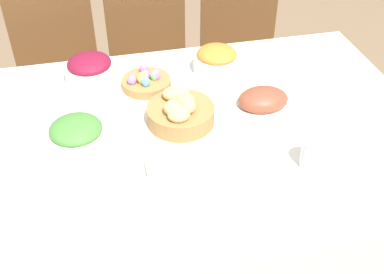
{
  "coord_description": "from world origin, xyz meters",
  "views": [
    {
      "loc": [
        -0.28,
        -1.31,
        1.83
      ],
      "look_at": [
        -0.01,
        -0.09,
        0.82
      ],
      "focal_mm": 45.0,
      "sensor_mm": 36.0,
      "label": 1
    }
  ],
  "objects": [
    {
      "name": "ground_plane",
      "position": [
        0.0,
        0.0,
        0.0
      ],
      "size": [
        12.0,
        12.0,
        0.0
      ],
      "primitive_type": "plane",
      "color": "#7F664C"
    },
    {
      "name": "beet_salad_bowl",
      "position": [
        -0.31,
        0.41,
        0.83
      ],
      "size": [
        0.21,
        0.21,
        0.11
      ],
      "color": "white",
      "rests_on": "dining_table"
    },
    {
      "name": "drinking_cup",
      "position": [
        0.35,
        -0.27,
        0.83
      ],
      "size": [
        0.08,
        0.08,
        0.1
      ],
      "color": "silver",
      "rests_on": "dining_table"
    },
    {
      "name": "fork",
      "position": [
        -0.04,
        -0.4,
        0.78
      ],
      "size": [
        0.01,
        0.16,
        0.0
      ],
      "rotation": [
        0.0,
        0.0,
        0.02
      ],
      "color": "silver",
      "rests_on": "dining_table"
    },
    {
      "name": "dinner_plate",
      "position": [
        0.11,
        -0.4,
        0.78
      ],
      "size": [
        0.25,
        0.25,
        0.01
      ],
      "color": "white",
      "rests_on": "dining_table"
    },
    {
      "name": "ham_platter",
      "position": [
        0.3,
        0.08,
        0.81
      ],
      "size": [
        0.29,
        0.2,
        0.09
      ],
      "color": "white",
      "rests_on": "dining_table"
    },
    {
      "name": "knife",
      "position": [
        0.26,
        -0.4,
        0.78
      ],
      "size": [
        0.01,
        0.16,
        0.0
      ],
      "rotation": [
        0.0,
        0.0,
        0.02
      ],
      "color": "silver",
      "rests_on": "dining_table"
    },
    {
      "name": "chair_far_center",
      "position": [
        0.01,
        0.91,
        0.51
      ],
      "size": [
        0.45,
        0.45,
        0.96
      ],
      "rotation": [
        0.0,
        0.0,
        0.08
      ],
      "color": "brown",
      "rests_on": "ground"
    },
    {
      "name": "chair_far_right",
      "position": [
        0.5,
        0.91,
        0.51
      ],
      "size": [
        0.45,
        0.45,
        0.96
      ],
      "rotation": [
        0.0,
        0.0,
        -0.08
      ],
      "color": "brown",
      "rests_on": "ground"
    },
    {
      "name": "egg_basket",
      "position": [
        -0.1,
        0.31,
        0.8
      ],
      "size": [
        0.2,
        0.2,
        0.08
      ],
      "color": "#9E7542",
      "rests_on": "dining_table"
    },
    {
      "name": "dining_table",
      "position": [
        0.0,
        0.0,
        0.39
      ],
      "size": [
        1.74,
        1.18,
        0.78
      ],
      "color": "white",
      "rests_on": "ground"
    },
    {
      "name": "butter_dish",
      "position": [
        -0.12,
        -0.18,
        0.79
      ],
      "size": [
        0.11,
        0.07,
        0.03
      ],
      "color": "white",
      "rests_on": "dining_table"
    },
    {
      "name": "bread_basket",
      "position": [
        -0.02,
        0.05,
        0.83
      ],
      "size": [
        0.24,
        0.24,
        0.12
      ],
      "color": "#9E7542",
      "rests_on": "dining_table"
    },
    {
      "name": "spoon",
      "position": [
        0.29,
        -0.4,
        0.78
      ],
      "size": [
        0.01,
        0.16,
        0.0
      ],
      "rotation": [
        0.0,
        0.0,
        -0.02
      ],
      "color": "silver",
      "rests_on": "dining_table"
    },
    {
      "name": "chair_far_left",
      "position": [
        -0.47,
        0.91,
        0.51
      ],
      "size": [
        0.45,
        0.45,
        0.96
      ],
      "rotation": [
        0.0,
        0.0,
        0.09
      ],
      "color": "brown",
      "rests_on": "ground"
    },
    {
      "name": "carrot_bowl",
      "position": [
        0.2,
        0.37,
        0.83
      ],
      "size": [
        0.19,
        0.19,
        0.11
      ],
      "color": "white",
      "rests_on": "dining_table"
    },
    {
      "name": "green_salad_bowl",
      "position": [
        -0.38,
        -0.01,
        0.83
      ],
      "size": [
        0.21,
        0.21,
        0.11
      ],
      "color": "white",
      "rests_on": "dining_table"
    }
  ]
}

